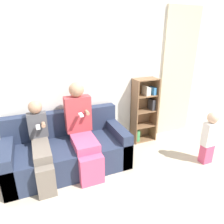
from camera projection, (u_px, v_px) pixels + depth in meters
ground_plane at (94, 182)px, 2.69m from camera, size 14.00×14.00×0.00m
back_wall at (73, 76)px, 3.05m from camera, size 10.00×0.06×2.55m
curtain_panel at (178, 74)px, 3.76m from camera, size 0.73×0.04×2.34m
couch at (68, 151)px, 2.94m from camera, size 1.71×0.82×0.79m
adult_seated at (82, 128)px, 2.81m from camera, size 0.37×0.78×1.25m
child_seated at (41, 144)px, 2.61m from camera, size 0.26×0.79×1.04m
toddler_standing at (209, 137)px, 2.98m from camera, size 0.21×0.16×0.83m
bookshelf at (144, 109)px, 3.62m from camera, size 0.43×0.26×1.17m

